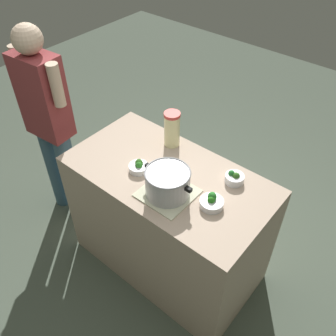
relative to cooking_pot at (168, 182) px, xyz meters
The scene contains 9 objects.
ground_plane 1.05m from the cooking_pot, 51.01° to the right, with size 8.00×8.00×0.00m, color #4B5648.
counter_slab 0.59m from the cooking_pot, 51.01° to the right, with size 1.34×0.71×0.94m, color tan.
dish_cloth 0.09m from the cooking_pot, ahead, with size 0.30×0.30×0.01m, color beige.
cooking_pot is the anchor object (origin of this frame).
lemonade_pitcher 0.47m from the cooking_pot, 53.75° to the right, with size 0.11×0.11×0.25m.
broccoli_bowl_front 0.28m from the cooking_pot, 160.99° to the right, with size 0.14×0.14×0.08m.
broccoli_bowl_center 0.42m from the cooking_pot, 126.30° to the right, with size 0.12×0.12×0.08m.
broccoli_bowl_back 0.28m from the cooking_pot, ahead, with size 0.12×0.12×0.08m.
person_cook 1.16m from the cooking_pot, ahead, with size 0.50×0.23×1.66m.
Camera 1 is at (-1.07, 1.29, 2.51)m, focal length 39.17 mm.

